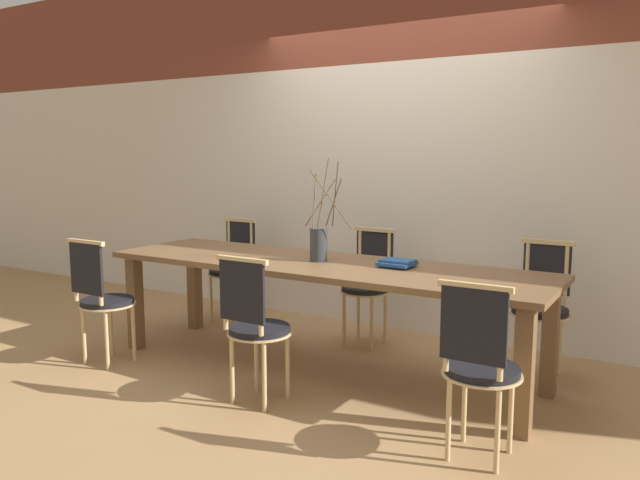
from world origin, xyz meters
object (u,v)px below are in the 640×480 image
(chair_near_center, at_px, (479,362))
(chair_far_center, at_px, (542,302))
(vase_centerpiece, at_px, (319,242))
(book_stack, at_px, (397,263))
(dining_table, at_px, (320,275))

(chair_near_center, bearing_deg, chair_far_center, 90.38)
(vase_centerpiece, relative_size, book_stack, 3.15)
(dining_table, height_order, vase_centerpiece, vase_centerpiece)
(chair_far_center, xyz_separation_m, vase_centerpiece, (-1.33, -0.67, 0.38))
(chair_near_center, distance_m, chair_far_center, 1.40)
(dining_table, bearing_deg, book_stack, 12.32)
(chair_near_center, relative_size, vase_centerpiece, 1.30)
(dining_table, bearing_deg, vase_centerpiece, 130.35)
(vase_centerpiece, height_order, book_stack, vase_centerpiece)
(vase_centerpiece, bearing_deg, chair_near_center, -28.70)
(dining_table, height_order, chair_near_center, chair_near_center)
(book_stack, bearing_deg, dining_table, -167.68)
(dining_table, xyz_separation_m, chair_near_center, (1.31, -0.70, -0.17))
(dining_table, distance_m, chair_near_center, 1.50)
(book_stack, bearing_deg, chair_near_center, -45.54)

